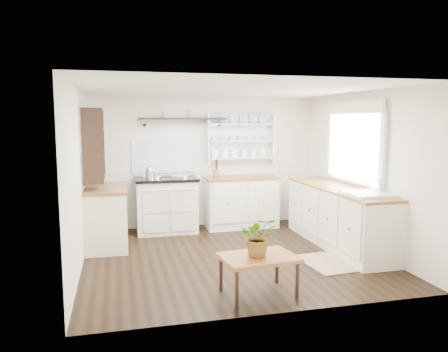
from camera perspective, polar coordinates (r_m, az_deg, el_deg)
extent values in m
cube|color=black|center=(6.24, 0.90, -10.35)|extent=(4.00, 3.80, 0.01)
cube|color=#EDE4CD|center=(7.83, -2.61, 1.86)|extent=(4.00, 0.02, 2.30)
cube|color=#EDE4CD|center=(6.78, 17.50, 0.68)|extent=(0.02, 3.80, 2.30)
cube|color=#EDE4CD|center=(5.82, -18.50, -0.40)|extent=(0.02, 3.80, 2.30)
cube|color=white|center=(5.96, 0.94, 11.23)|extent=(4.00, 3.80, 0.01)
cube|color=white|center=(6.86, 16.68, 3.72)|extent=(0.04, 1.40, 1.00)
cube|color=white|center=(6.85, 16.54, 3.72)|extent=(0.02, 1.50, 1.10)
cube|color=#F3E1C3|center=(6.83, 16.57, 8.58)|extent=(0.04, 1.55, 0.18)
cube|color=beige|center=(7.50, -7.54, -3.92)|extent=(1.00, 0.65, 0.88)
cube|color=black|center=(7.43, -7.60, -0.39)|extent=(1.04, 0.69, 0.05)
cylinder|color=silver|center=(7.40, -9.37, -0.14)|extent=(0.34, 0.34, 0.03)
cylinder|color=silver|center=(7.45, -5.84, -0.03)|extent=(0.34, 0.34, 0.03)
cylinder|color=silver|center=(7.09, -7.26, -1.78)|extent=(0.90, 0.02, 0.02)
cube|color=silver|center=(7.78, 2.19, -3.45)|extent=(1.25, 0.60, 0.88)
cube|color=brown|center=(7.71, 2.21, -0.24)|extent=(1.27, 0.63, 0.04)
cube|color=silver|center=(6.83, 14.68, -5.21)|extent=(0.60, 2.40, 0.88)
cube|color=brown|center=(6.75, 14.80, -1.56)|extent=(0.62, 2.43, 0.04)
cube|color=white|center=(6.12, 18.13, -3.33)|extent=(0.55, 0.60, 0.28)
cylinder|color=silver|center=(6.20, 19.77, -1.40)|extent=(0.02, 0.02, 0.22)
cube|color=silver|center=(6.81, -15.13, -5.27)|extent=(0.60, 1.10, 0.88)
cube|color=brown|center=(6.73, -15.25, -1.60)|extent=(0.62, 1.13, 0.04)
cube|color=white|center=(7.94, 2.02, 4.83)|extent=(1.20, 0.03, 0.90)
cube|color=white|center=(7.85, 2.20, 4.80)|extent=(1.20, 0.22, 0.02)
cylinder|color=navy|center=(7.85, 2.19, 6.77)|extent=(0.20, 0.02, 0.20)
cube|color=black|center=(7.60, -5.44, 7.48)|extent=(1.50, 0.24, 0.04)
cone|color=black|center=(7.60, -10.39, 6.57)|extent=(0.06, 0.20, 0.06)
cone|color=black|center=(7.79, -0.74, 6.70)|extent=(0.06, 0.20, 0.06)
cube|color=black|center=(6.67, -16.65, 4.06)|extent=(0.28, 0.80, 1.05)
cylinder|color=#995738|center=(7.67, -1.03, 0.40)|extent=(0.11, 0.11, 0.12)
cube|color=brown|center=(4.82, 4.53, -10.59)|extent=(0.86, 0.66, 0.04)
cylinder|color=black|center=(4.56, 1.68, -14.54)|extent=(0.04, 0.04, 0.39)
cylinder|color=black|center=(4.97, -0.41, -12.65)|extent=(0.04, 0.04, 0.39)
cylinder|color=black|center=(4.85, 9.55, -13.27)|extent=(0.04, 0.04, 0.39)
cylinder|color=black|center=(5.23, 6.92, -11.65)|extent=(0.04, 0.04, 0.39)
imported|color=#3F7233|center=(4.75, 4.56, -7.88)|extent=(0.45, 0.41, 0.43)
cube|color=olive|center=(6.06, 13.22, -11.00)|extent=(0.62, 0.89, 0.02)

